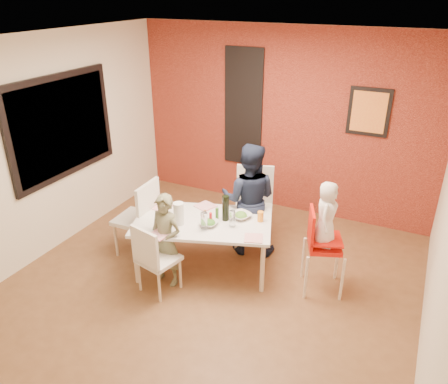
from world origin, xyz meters
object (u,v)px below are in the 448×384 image
at_px(chair_left, 141,215).
at_px(chair_far, 254,202).
at_px(child_far, 249,199).
at_px(paper_towel_roll, 179,214).
at_px(high_chair, 321,243).
at_px(wine_bottle, 226,208).
at_px(child_near, 166,240).
at_px(dining_table, 203,225).
at_px(chair_near, 153,256).
at_px(toddler, 326,214).

bearing_deg(chair_left, chair_far, 126.76).
height_order(chair_left, child_far, child_far).
bearing_deg(paper_towel_roll, high_chair, 14.42).
bearing_deg(high_chair, wine_bottle, 73.60).
distance_m(chair_far, wine_bottle, 0.78).
bearing_deg(child_near, chair_far, 70.75).
height_order(dining_table, paper_towel_roll, paper_towel_roll).
distance_m(dining_table, wine_bottle, 0.34).
height_order(high_chair, wine_bottle, high_chair).
distance_m(chair_near, toddler, 1.93).
distance_m(chair_far, high_chair, 1.24).
bearing_deg(paper_towel_roll, child_far, 56.51).
height_order(child_far, toddler, child_far).
bearing_deg(chair_far, chair_near, -128.34).
distance_m(chair_left, high_chair, 2.22).
height_order(child_near, toddler, toddler).
height_order(high_chair, child_far, child_far).
height_order(chair_left, high_chair, chair_left).
distance_m(wine_bottle, paper_towel_roll, 0.54).
bearing_deg(child_far, wine_bottle, 66.56).
relative_size(wine_bottle, paper_towel_roll, 1.16).
height_order(high_chair, child_near, child_near).
distance_m(high_chair, wine_bottle, 1.14).
xyz_separation_m(child_far, wine_bottle, (-0.09, -0.49, 0.09)).
distance_m(dining_table, high_chair, 1.37).
xyz_separation_m(chair_far, child_far, (0.03, -0.25, 0.15)).
relative_size(child_near, child_far, 0.76).
relative_size(chair_far, child_far, 0.71).
height_order(dining_table, wine_bottle, wine_bottle).
xyz_separation_m(toddler, wine_bottle, (-1.14, -0.10, -0.14)).
bearing_deg(chair_far, dining_table, -126.78).
bearing_deg(toddler, wine_bottle, 91.03).
relative_size(dining_table, toddler, 2.43).
relative_size(high_chair, paper_towel_roll, 3.72).
distance_m(chair_left, child_near, 0.71).
bearing_deg(child_near, toddler, 25.55).
height_order(chair_near, child_near, child_near).
bearing_deg(chair_near, dining_table, -99.12).
distance_m(high_chair, child_near, 1.72).
xyz_separation_m(child_near, child_far, (0.57, 1.04, 0.17)).
bearing_deg(child_far, toddler, 146.78).
bearing_deg(wine_bottle, child_near, -131.26).
bearing_deg(high_chair, toddler, -75.80).
relative_size(chair_far, paper_towel_roll, 3.90).
relative_size(chair_near, paper_towel_roll, 3.20).
height_order(chair_near, child_far, child_far).
relative_size(chair_near, chair_left, 0.85).
xyz_separation_m(dining_table, wine_bottle, (0.23, 0.13, 0.21)).
xyz_separation_m(dining_table, child_far, (0.32, 0.62, 0.13)).
relative_size(dining_table, high_chair, 1.80).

